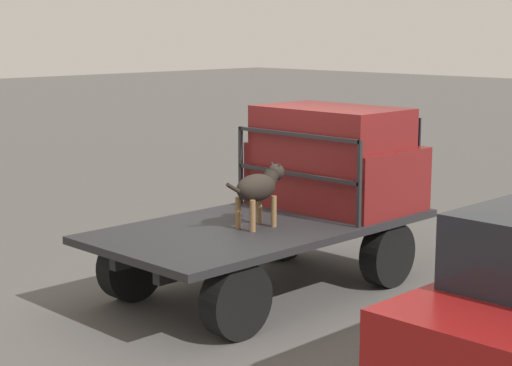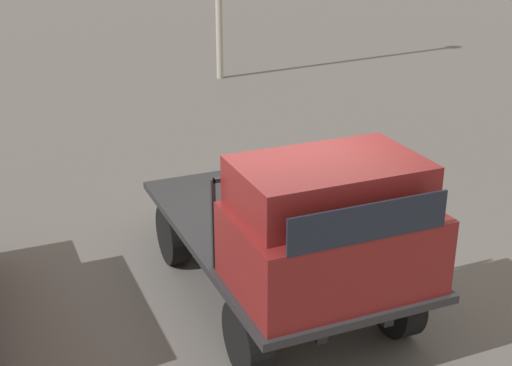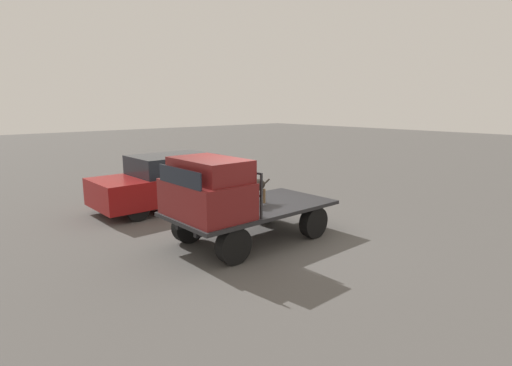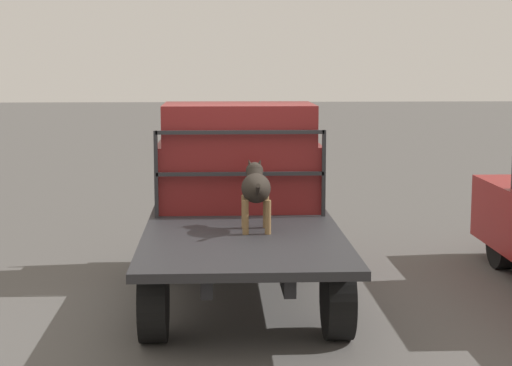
{
  "view_description": "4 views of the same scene",
  "coord_description": "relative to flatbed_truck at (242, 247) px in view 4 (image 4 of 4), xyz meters",
  "views": [
    {
      "loc": [
        -6.41,
        -6.32,
        2.84
      ],
      "look_at": [
        -0.23,
        -0.13,
        1.26
      ],
      "focal_mm": 60.0,
      "sensor_mm": 36.0,
      "label": 1
    },
    {
      "loc": [
        6.28,
        -2.89,
        4.16
      ],
      "look_at": [
        -0.23,
        -0.13,
        1.26
      ],
      "focal_mm": 50.0,
      "sensor_mm": 36.0,
      "label": 2
    },
    {
      "loc": [
        5.65,
        6.54,
        3.03
      ],
      "look_at": [
        -0.23,
        -0.13,
        1.26
      ],
      "focal_mm": 28.0,
      "sensor_mm": 36.0,
      "label": 3
    },
    {
      "loc": [
        -8.44,
        0.26,
        2.47
      ],
      "look_at": [
        -0.23,
        -0.13,
        1.26
      ],
      "focal_mm": 60.0,
      "sensor_mm": 36.0,
      "label": 4
    }
  ],
  "objects": [
    {
      "name": "dog",
      "position": [
        -0.18,
        -0.13,
        0.64
      ],
      "size": [
        0.85,
        0.29,
        0.68
      ],
      "rotation": [
        0.0,
        0.0,
        0.23
      ],
      "color": "brown",
      "rests_on": "flatbed_truck"
    },
    {
      "name": "truck_cab",
      "position": [
        1.19,
        0.0,
        0.77
      ],
      "size": [
        1.24,
        1.82,
        1.17
      ],
      "color": "maroon",
      "rests_on": "flatbed_truck"
    },
    {
      "name": "truck_headboard",
      "position": [
        0.53,
        0.0,
        0.82
      ],
      "size": [
        0.04,
        1.82,
        0.92
      ],
      "color": "#232326",
      "rests_on": "flatbed_truck"
    },
    {
      "name": "ground_plane",
      "position": [
        0.0,
        0.0,
        -0.57
      ],
      "size": [
        80.0,
        80.0,
        0.0
      ],
      "primitive_type": "plane",
      "color": "#514F4C"
    },
    {
      "name": "flatbed_truck",
      "position": [
        0.0,
        0.0,
        0.0
      ],
      "size": [
        3.77,
        1.94,
        0.79
      ],
      "color": "black",
      "rests_on": "ground"
    }
  ]
}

